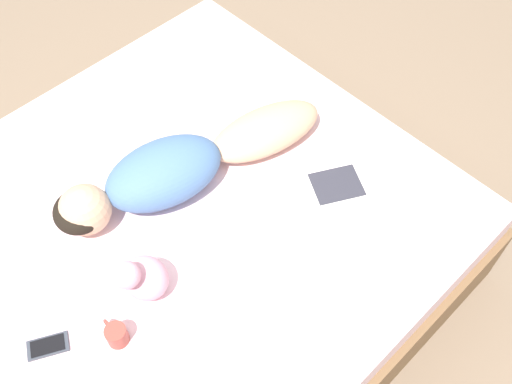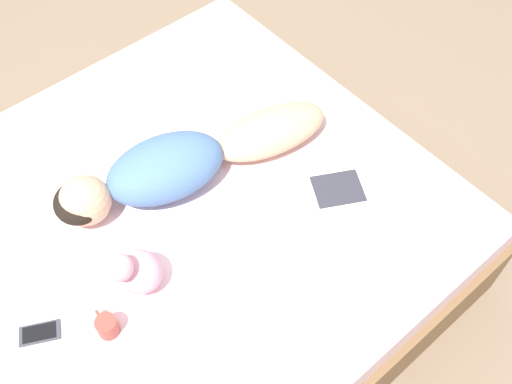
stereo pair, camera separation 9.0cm
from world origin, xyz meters
TOP-DOWN VIEW (x-y plane):
  - ground_plane at (0.00, 0.00)m, footprint 12.00×12.00m
  - bed at (0.00, 0.00)m, footprint 1.98×2.07m
  - person at (0.12, -0.11)m, footprint 0.49×1.23m
  - open_magazine at (-0.46, -0.50)m, footprint 0.59×0.50m
  - coffee_mug at (-0.26, 0.50)m, footprint 0.11×0.08m
  - cell_phone at (-0.11, 0.69)m, footprint 0.13×0.16m
  - plush_toy at (-0.18, 0.31)m, footprint 0.18×0.19m

SIDE VIEW (x-z plane):
  - ground_plane at x=0.00m, z-range 0.00..0.00m
  - bed at x=0.00m, z-range 0.00..0.55m
  - open_magazine at x=-0.46m, z-range 0.56..0.57m
  - cell_phone at x=-0.11m, z-range 0.56..0.57m
  - coffee_mug at x=-0.26m, z-range 0.56..0.64m
  - plush_toy at x=-0.18m, z-range 0.54..0.77m
  - person at x=0.12m, z-range 0.55..0.76m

